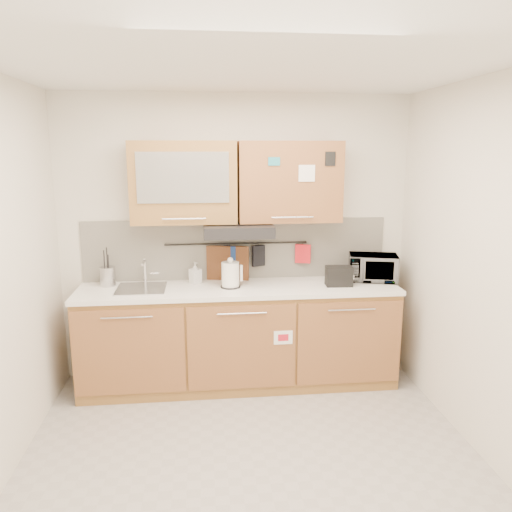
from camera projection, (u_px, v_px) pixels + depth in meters
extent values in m
plane|color=#9E9993|center=(253.00, 461.00, 3.44)|extent=(3.20, 3.20, 0.00)
plane|color=white|center=(252.00, 63.00, 2.90)|extent=(3.20, 3.20, 0.00)
plane|color=silver|center=(236.00, 238.00, 4.63)|extent=(3.20, 0.00, 3.20)
plane|color=silver|center=(490.00, 273.00, 3.34)|extent=(0.00, 3.00, 3.00)
cube|color=olive|center=(239.00, 337.00, 4.52)|extent=(2.80, 0.60, 0.88)
cube|color=black|center=(240.00, 377.00, 4.60)|extent=(2.80, 0.54, 0.10)
cube|color=#9F6038|center=(129.00, 352.00, 4.11)|extent=(0.91, 0.02, 0.74)
cylinder|color=silver|center=(127.00, 317.00, 4.02)|extent=(0.41, 0.01, 0.01)
cube|color=#9F6038|center=(242.00, 348.00, 4.21)|extent=(0.91, 0.02, 0.74)
cylinder|color=silver|center=(242.00, 314.00, 4.12)|extent=(0.41, 0.01, 0.01)
cube|color=#9F6038|center=(350.00, 343.00, 4.31)|extent=(0.91, 0.02, 0.74)
cylinder|color=silver|center=(352.00, 310.00, 4.22)|extent=(0.41, 0.01, 0.01)
cube|color=white|center=(239.00, 289.00, 4.41)|extent=(2.82, 0.62, 0.04)
cube|color=silver|center=(236.00, 249.00, 4.64)|extent=(2.80, 0.02, 0.56)
cube|color=olive|center=(184.00, 182.00, 4.30)|extent=(0.90, 0.35, 0.70)
cube|color=silver|center=(183.00, 178.00, 4.11)|extent=(0.76, 0.02, 0.42)
cube|color=#9F6038|center=(289.00, 182.00, 4.40)|extent=(0.90, 0.35, 0.70)
cube|color=white|center=(307.00, 173.00, 4.22)|extent=(0.14, 0.00, 0.14)
cube|color=black|center=(238.00, 230.00, 4.36)|extent=(0.60, 0.46, 0.10)
cube|color=silver|center=(141.00, 290.00, 4.33)|extent=(0.42, 0.40, 0.03)
cylinder|color=silver|center=(145.00, 271.00, 4.46)|extent=(0.03, 0.03, 0.24)
cylinder|color=silver|center=(143.00, 262.00, 4.36)|extent=(0.02, 0.18, 0.02)
cylinder|color=black|center=(237.00, 243.00, 4.59)|extent=(1.30, 0.02, 0.02)
cylinder|color=#B0B0B5|center=(108.00, 276.00, 4.42)|extent=(0.14, 0.14, 0.17)
cylinder|color=black|center=(105.00, 268.00, 4.41)|extent=(0.01, 0.01, 0.32)
cylinder|color=black|center=(109.00, 271.00, 4.39)|extent=(0.01, 0.01, 0.29)
cylinder|color=black|center=(108.00, 266.00, 4.42)|extent=(0.01, 0.01, 0.34)
cylinder|color=black|center=(105.00, 273.00, 4.39)|extent=(0.01, 0.01, 0.25)
cylinder|color=white|center=(230.00, 275.00, 4.37)|extent=(0.18, 0.18, 0.23)
sphere|color=white|center=(230.00, 260.00, 4.34)|extent=(0.05, 0.05, 0.05)
cube|color=white|center=(241.00, 273.00, 4.39)|extent=(0.03, 0.03, 0.14)
cylinder|color=black|center=(231.00, 286.00, 4.39)|extent=(0.17, 0.17, 0.01)
cube|color=black|center=(339.00, 276.00, 4.42)|extent=(0.24, 0.15, 0.17)
cube|color=black|center=(335.00, 267.00, 4.41)|extent=(0.07, 0.10, 0.01)
cube|color=black|center=(344.00, 267.00, 4.41)|extent=(0.07, 0.10, 0.01)
imported|color=#999999|center=(373.00, 268.00, 4.60)|extent=(0.49, 0.39, 0.24)
imported|color=#999999|center=(195.00, 273.00, 4.50)|extent=(0.12, 0.12, 0.20)
cube|color=brown|center=(228.00, 272.00, 4.62)|extent=(0.39, 0.11, 0.48)
cube|color=navy|center=(230.00, 257.00, 4.59)|extent=(0.12, 0.08, 0.20)
cube|color=black|center=(258.00, 256.00, 4.62)|extent=(0.13, 0.08, 0.19)
cube|color=red|center=(303.00, 254.00, 4.66)|extent=(0.14, 0.06, 0.18)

